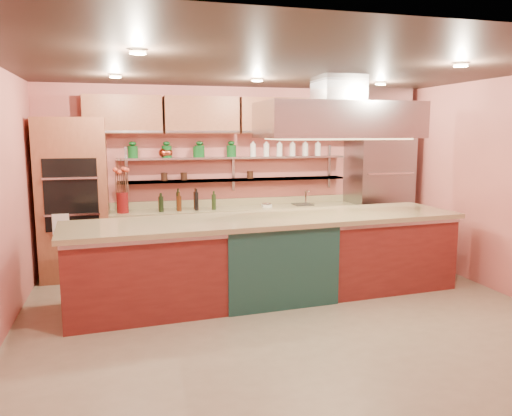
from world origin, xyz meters
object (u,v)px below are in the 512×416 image
object	(u,v)px
copper_kettle	(165,153)
green_canister	(197,152)
refrigerator	(378,195)
flower_vase	(123,203)
island	(269,257)
kitchen_scale	(267,204)

from	to	relation	value
copper_kettle	green_canister	distance (m)	0.50
refrigerator	copper_kettle	size ratio (longest dim) A/B	11.58
flower_vase	copper_kettle	world-z (taller)	copper_kettle
flower_vase	refrigerator	bearing A→B (deg)	-0.14
flower_vase	green_canister	size ratio (longest dim) A/B	1.83
island	kitchen_scale	xyz separation A→B (m)	(0.40, 1.51, 0.45)
copper_kettle	green_canister	bearing A→B (deg)	0.00
copper_kettle	green_canister	world-z (taller)	green_canister
island	green_canister	world-z (taller)	green_canister
refrigerator	kitchen_scale	bearing A→B (deg)	179.70
green_canister	kitchen_scale	bearing A→B (deg)	-11.85
refrigerator	kitchen_scale	distance (m)	1.94
green_canister	flower_vase	bearing A→B (deg)	-169.11
island	kitchen_scale	distance (m)	1.62
kitchen_scale	copper_kettle	bearing A→B (deg)	-177.58
flower_vase	kitchen_scale	world-z (taller)	flower_vase
flower_vase	copper_kettle	size ratio (longest dim) A/B	1.66
kitchen_scale	copper_kettle	size ratio (longest dim) A/B	0.79
kitchen_scale	green_canister	distance (m)	1.35
refrigerator	green_canister	world-z (taller)	refrigerator
refrigerator	island	xyz separation A→B (m)	(-2.34, -1.50, -0.53)
flower_vase	green_canister	world-z (taller)	green_canister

